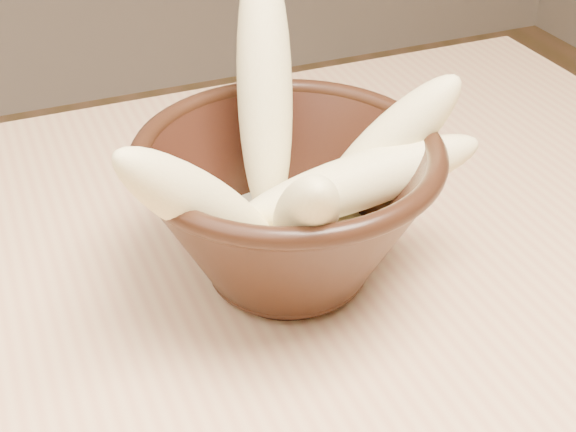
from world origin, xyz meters
The scene contains 7 objects.
bowl centered at (0.17, 0.06, 0.82)m, with size 0.21×0.21×0.11m.
milk_puddle centered at (0.17, 0.06, 0.79)m, with size 0.12×0.12×0.02m, color beige.
banana_upright centered at (0.17, 0.12, 0.88)m, with size 0.04×0.04×0.19m, color #E5CE87.
banana_left centered at (0.10, 0.04, 0.85)m, with size 0.04×0.04×0.15m, color #E5CE87.
banana_right centered at (0.24, 0.06, 0.84)m, with size 0.04×0.04×0.14m, color #E5CE87.
banana_across centered at (0.21, 0.05, 0.83)m, with size 0.04×0.04×0.17m, color #E5CE87.
banana_front centered at (0.16, 0.01, 0.84)m, with size 0.04×0.04×0.14m, color #E5CE87.
Camera 1 is at (-0.01, -0.36, 1.12)m, focal length 50.00 mm.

